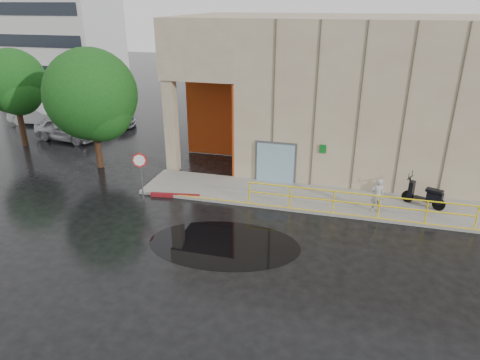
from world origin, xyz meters
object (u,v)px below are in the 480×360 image
at_px(car_c, 100,117).
at_px(tree_far, 14,84).
at_px(car_b, 39,115).
at_px(scooter, 426,189).
at_px(red_curb, 175,195).
at_px(stop_sign, 140,166).
at_px(tree_near, 93,98).
at_px(person, 377,195).
at_px(car_a, 67,129).

relative_size(car_c, tree_far, 0.84).
bearing_deg(car_c, car_b, 74.96).
height_order(scooter, red_curb, scooter).
bearing_deg(stop_sign, car_c, 135.30).
bearing_deg(tree_near, car_b, 144.13).
relative_size(car_c, tree_near, 0.78).
bearing_deg(tree_far, person, -10.98).
relative_size(car_b, tree_far, 0.73).
xyz_separation_m(car_a, tree_far, (-1.82, -1.86, 3.22)).
relative_size(person, car_a, 0.35).
bearing_deg(scooter, stop_sign, -145.20).
xyz_separation_m(scooter, car_b, (-26.55, 7.90, -0.26)).
xyz_separation_m(red_curb, car_b, (-15.21, 9.61, 0.65)).
bearing_deg(tree_far, scooter, -7.41).
bearing_deg(car_a, scooter, -94.88).
xyz_separation_m(red_curb, car_c, (-10.21, 10.07, 0.66)).
bearing_deg(car_b, stop_sign, -128.26).
bearing_deg(car_b, scooter, -108.28).
height_order(person, tree_far, tree_far).
distance_m(red_curb, car_a, 12.57).
height_order(stop_sign, car_c, stop_sign).
relative_size(scooter, car_b, 0.43).
bearing_deg(stop_sign, tree_far, 159.56).
xyz_separation_m(scooter, red_curb, (-11.34, -1.71, -0.91)).
bearing_deg(red_curb, tree_far, 158.89).
bearing_deg(tree_far, red_curb, -21.11).
height_order(red_curb, tree_near, tree_near).
distance_m(stop_sign, tree_far, 12.56).
relative_size(stop_sign, car_a, 0.52).
distance_m(person, scooter, 2.37).
height_order(stop_sign, car_b, stop_sign).
distance_m(car_c, tree_far, 6.57).
bearing_deg(person, car_c, -36.39).
height_order(scooter, stop_sign, stop_sign).
bearing_deg(red_curb, tree_near, 154.58).
xyz_separation_m(scooter, tree_near, (-16.92, 0.94, 2.93)).
bearing_deg(car_a, tree_far, 143.43).
distance_m(scooter, car_c, 23.12).
distance_m(person, red_curb, 9.30).
distance_m(car_b, car_c, 5.02).
xyz_separation_m(red_curb, tree_near, (-5.58, 2.65, 3.84)).
height_order(person, tree_near, tree_near).
height_order(red_curb, tree_far, tree_far).
bearing_deg(car_a, car_c, 0.74).
distance_m(car_a, tree_near, 7.18).
bearing_deg(red_curb, person, 3.70).
relative_size(scooter, stop_sign, 0.83).
xyz_separation_m(stop_sign, car_b, (-13.84, 10.26, -0.99)).
bearing_deg(tree_near, red_curb, -25.42).
bearing_deg(red_curb, car_b, 147.70).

